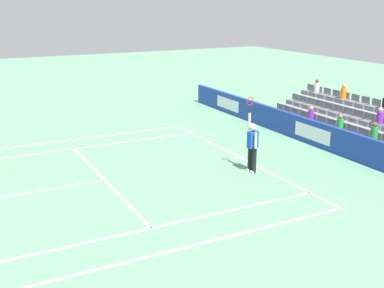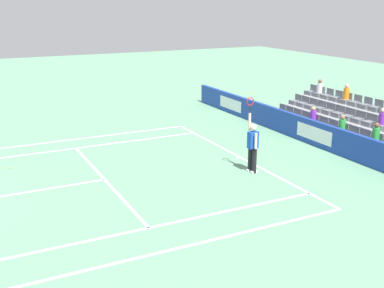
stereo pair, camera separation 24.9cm
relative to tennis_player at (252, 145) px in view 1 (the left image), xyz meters
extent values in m
cube|color=white|center=(1.59, -0.53, -0.99)|extent=(10.97, 0.10, 0.01)
cube|color=white|center=(1.59, 4.96, -0.99)|extent=(8.23, 0.10, 0.01)
cube|color=white|center=(1.59, 8.16, -0.99)|extent=(0.10, 6.40, 0.01)
cube|color=white|center=(5.71, 5.41, -0.99)|extent=(0.10, 11.89, 0.01)
cube|color=white|center=(-2.52, 5.41, -0.99)|extent=(0.10, 11.89, 0.01)
cube|color=white|center=(7.08, 5.41, -0.99)|extent=(0.10, 11.89, 0.01)
cube|color=white|center=(-3.89, 5.41, -0.99)|extent=(0.10, 11.89, 0.01)
cube|color=white|center=(1.59, -0.43, -0.99)|extent=(0.10, 0.20, 0.01)
cube|color=#193899|center=(1.59, -4.24, -0.46)|extent=(20.49, 0.20, 1.06)
cube|color=white|center=(1.59, -4.13, -0.46)|extent=(2.19, 0.01, 0.59)
cube|color=white|center=(8.42, -4.13, -0.46)|extent=(2.19, 0.01, 0.59)
cylinder|color=black|center=(-0.13, -0.01, -0.54)|extent=(0.16, 0.16, 0.90)
cylinder|color=black|center=(0.11, 0.01, -0.54)|extent=(0.16, 0.16, 0.90)
cube|color=white|center=(-0.13, -0.01, -0.95)|extent=(0.14, 0.27, 0.08)
cube|color=white|center=(0.11, 0.01, -0.95)|extent=(0.14, 0.27, 0.08)
cube|color=#1947B2|center=(-0.01, 0.00, 0.21)|extent=(0.25, 0.38, 0.60)
sphere|color=beige|center=(-0.01, 0.00, 0.67)|extent=(0.24, 0.24, 0.24)
cylinder|color=beige|center=(0.21, 0.02, 0.82)|extent=(0.09, 0.09, 0.62)
cylinder|color=beige|center=(-0.23, 0.03, 0.23)|extent=(0.09, 0.09, 0.56)
cylinder|color=black|center=(0.21, 0.02, 1.27)|extent=(0.04, 0.04, 0.28)
torus|color=red|center=(0.21, 0.02, 1.55)|extent=(0.06, 0.31, 0.31)
sphere|color=#D1E533|center=(0.21, 0.02, 1.83)|extent=(0.07, 0.07, 0.07)
cube|color=gray|center=(1.59, -5.31, -0.78)|extent=(8.68, 0.95, 0.42)
cube|color=slate|center=(-0.58, -5.31, -0.47)|extent=(0.48, 0.44, 0.20)
cube|color=slate|center=(-0.58, -5.51, -0.22)|extent=(0.48, 0.04, 0.30)
cube|color=slate|center=(0.04, -5.31, -0.47)|extent=(0.48, 0.44, 0.20)
cube|color=slate|center=(0.04, -5.51, -0.22)|extent=(0.48, 0.04, 0.30)
cube|color=slate|center=(0.66, -5.31, -0.47)|extent=(0.48, 0.44, 0.20)
cube|color=slate|center=(0.66, -5.51, -0.22)|extent=(0.48, 0.04, 0.30)
cube|color=slate|center=(1.28, -5.31, -0.47)|extent=(0.48, 0.44, 0.20)
cube|color=slate|center=(1.28, -5.51, -0.22)|extent=(0.48, 0.04, 0.30)
cube|color=slate|center=(1.90, -5.31, -0.47)|extent=(0.48, 0.44, 0.20)
cube|color=slate|center=(1.90, -5.51, -0.22)|extent=(0.48, 0.04, 0.30)
cube|color=slate|center=(2.52, -5.31, -0.47)|extent=(0.48, 0.44, 0.20)
cube|color=slate|center=(2.52, -5.51, -0.22)|extent=(0.48, 0.04, 0.30)
cube|color=slate|center=(3.14, -5.31, -0.47)|extent=(0.48, 0.44, 0.20)
cube|color=slate|center=(3.14, -5.51, -0.22)|extent=(0.48, 0.04, 0.30)
cube|color=slate|center=(3.76, -5.31, -0.47)|extent=(0.48, 0.44, 0.20)
cube|color=slate|center=(3.76, -5.51, -0.22)|extent=(0.48, 0.04, 0.30)
cube|color=slate|center=(4.38, -5.31, -0.47)|extent=(0.48, 0.44, 0.20)
cube|color=slate|center=(4.38, -5.51, -0.22)|extent=(0.48, 0.04, 0.30)
cube|color=slate|center=(5.00, -5.31, -0.47)|extent=(0.48, 0.44, 0.20)
cube|color=slate|center=(5.00, -5.51, -0.22)|extent=(0.48, 0.04, 0.30)
cube|color=slate|center=(5.62, -5.31, -0.47)|extent=(0.48, 0.44, 0.20)
cube|color=slate|center=(5.62, -5.51, -0.22)|extent=(0.48, 0.04, 0.30)
cube|color=gray|center=(1.59, -6.26, -0.57)|extent=(8.68, 0.95, 0.84)
cube|color=slate|center=(0.04, -6.26, -0.05)|extent=(0.48, 0.44, 0.20)
cube|color=slate|center=(0.04, -6.46, 0.20)|extent=(0.48, 0.04, 0.30)
cube|color=slate|center=(0.66, -6.26, -0.05)|extent=(0.48, 0.44, 0.20)
cube|color=slate|center=(0.66, -6.46, 0.20)|extent=(0.48, 0.04, 0.30)
cube|color=slate|center=(1.28, -6.26, -0.05)|extent=(0.48, 0.44, 0.20)
cube|color=slate|center=(1.28, -6.46, 0.20)|extent=(0.48, 0.04, 0.30)
cube|color=slate|center=(1.90, -6.26, -0.05)|extent=(0.48, 0.44, 0.20)
cube|color=slate|center=(1.90, -6.46, 0.20)|extent=(0.48, 0.04, 0.30)
cube|color=slate|center=(2.52, -6.26, -0.05)|extent=(0.48, 0.44, 0.20)
cube|color=slate|center=(2.52, -6.46, 0.20)|extent=(0.48, 0.04, 0.30)
cube|color=slate|center=(3.14, -6.26, -0.05)|extent=(0.48, 0.44, 0.20)
cube|color=slate|center=(3.14, -6.46, 0.20)|extent=(0.48, 0.04, 0.30)
cube|color=slate|center=(3.76, -6.26, -0.05)|extent=(0.48, 0.44, 0.20)
cube|color=slate|center=(3.76, -6.46, 0.20)|extent=(0.48, 0.04, 0.30)
cube|color=slate|center=(4.38, -6.26, -0.05)|extent=(0.48, 0.44, 0.20)
cube|color=slate|center=(4.38, -6.46, 0.20)|extent=(0.48, 0.04, 0.30)
cube|color=slate|center=(5.00, -6.26, -0.05)|extent=(0.48, 0.44, 0.20)
cube|color=slate|center=(5.00, -6.46, 0.20)|extent=(0.48, 0.04, 0.30)
cube|color=slate|center=(5.62, -6.26, -0.05)|extent=(0.48, 0.44, 0.20)
cube|color=slate|center=(5.62, -6.46, 0.20)|extent=(0.48, 0.04, 0.30)
cube|color=gray|center=(1.59, -7.21, -0.36)|extent=(8.68, 0.95, 1.26)
cube|color=slate|center=(0.66, -7.21, 0.37)|extent=(0.48, 0.44, 0.20)
cube|color=slate|center=(1.28, -7.21, 0.37)|extent=(0.48, 0.44, 0.20)
cube|color=slate|center=(1.28, -7.41, 0.62)|extent=(0.48, 0.04, 0.30)
cube|color=slate|center=(1.90, -7.21, 0.37)|extent=(0.48, 0.44, 0.20)
cube|color=slate|center=(1.90, -7.41, 0.62)|extent=(0.48, 0.04, 0.30)
cube|color=slate|center=(2.52, -7.21, 0.37)|extent=(0.48, 0.44, 0.20)
cube|color=slate|center=(2.52, -7.41, 0.62)|extent=(0.48, 0.04, 0.30)
cube|color=slate|center=(3.14, -7.21, 0.37)|extent=(0.48, 0.44, 0.20)
cube|color=slate|center=(3.14, -7.41, 0.62)|extent=(0.48, 0.04, 0.30)
cube|color=slate|center=(3.76, -7.21, 0.37)|extent=(0.48, 0.44, 0.20)
cube|color=slate|center=(3.76, -7.41, 0.62)|extent=(0.48, 0.04, 0.30)
cube|color=slate|center=(4.38, -7.21, 0.37)|extent=(0.48, 0.44, 0.20)
cube|color=slate|center=(4.38, -7.41, 0.62)|extent=(0.48, 0.04, 0.30)
cube|color=slate|center=(5.00, -7.21, 0.37)|extent=(0.48, 0.44, 0.20)
cube|color=slate|center=(5.00, -7.41, 0.62)|extent=(0.48, 0.04, 0.30)
cube|color=slate|center=(5.62, -7.21, 0.37)|extent=(0.48, 0.44, 0.20)
cube|color=slate|center=(5.62, -7.41, 0.62)|extent=(0.48, 0.04, 0.30)
cylinder|color=orange|center=(3.14, -7.26, 0.73)|extent=(0.28, 0.28, 0.52)
sphere|color=#D3A884|center=(3.14, -7.26, 1.08)|extent=(0.20, 0.20, 0.20)
cylinder|color=white|center=(5.00, -7.26, 0.70)|extent=(0.28, 0.28, 0.47)
sphere|color=brown|center=(5.00, -7.26, 1.04)|extent=(0.20, 0.20, 0.20)
cylinder|color=green|center=(1.28, -5.36, -0.14)|extent=(0.28, 0.28, 0.46)
sphere|color=#9E7251|center=(1.28, -5.36, 0.19)|extent=(0.20, 0.20, 0.20)
cylinder|color=green|center=(-0.58, -5.36, -0.10)|extent=(0.28, 0.28, 0.54)
sphere|color=brown|center=(-0.58, -5.36, 0.26)|extent=(0.20, 0.20, 0.20)
cylinder|color=purple|center=(0.04, -6.31, 0.29)|extent=(0.28, 0.28, 0.49)
sphere|color=beige|center=(0.04, -6.31, 0.63)|extent=(0.20, 0.20, 0.20)
cylinder|color=purple|center=(3.14, -5.36, -0.14)|extent=(0.28, 0.28, 0.47)
sphere|color=#D3A884|center=(3.14, -5.36, 0.19)|extent=(0.20, 0.20, 0.20)
sphere|color=#D1E533|center=(4.24, 7.73, -0.96)|extent=(0.07, 0.07, 0.07)
camera|label=1|loc=(-13.59, 9.44, 4.91)|focal=45.32mm
camera|label=2|loc=(-13.70, 9.22, 4.91)|focal=45.32mm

